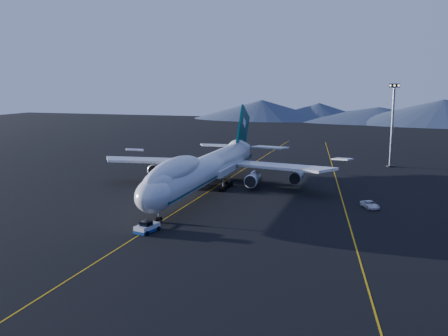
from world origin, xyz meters
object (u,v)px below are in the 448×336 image
(floodlight_mast, at_px, (392,125))
(service_van, at_px, (370,205))
(boeing_747, at_px, (206,168))
(pushback_tug, at_px, (147,228))

(floodlight_mast, bearing_deg, service_van, -94.84)
(boeing_747, distance_m, floodlight_mast, 66.59)
(boeing_747, distance_m, pushback_tug, 32.95)
(service_van, bearing_deg, pushback_tug, -167.81)
(boeing_747, bearing_deg, floodlight_mast, 50.88)
(boeing_747, xyz_separation_m, service_van, (37.12, -3.57, -5.08))
(service_van, height_order, floodlight_mast, floodlight_mast)
(boeing_747, height_order, floodlight_mast, floodlight_mast)
(pushback_tug, bearing_deg, floodlight_mast, 75.85)
(pushback_tug, distance_m, service_van, 46.69)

